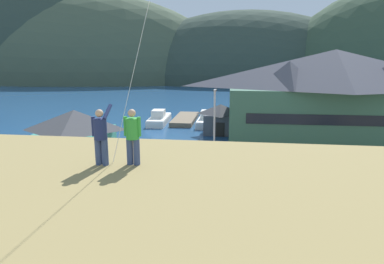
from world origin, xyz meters
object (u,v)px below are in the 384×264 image
object	(u,v)px
parked_car_front_row_red	(124,193)
person_kite_flyer	(101,135)
parked_car_mid_row_near	(367,216)
parked_car_front_row_silver	(293,178)
harbor_lodge	(333,94)
storage_shed_near_lot	(76,139)
wharf_dock	(185,119)
moored_boat_wharfside	(159,119)
parked_car_front_row_end	(211,167)
parked_car_mid_row_far	(7,166)
moored_boat_outer_mooring	(208,120)
person_companion	(133,135)
storage_shed_waterside	(221,119)
parked_car_back_row_left	(199,203)
parking_light_pole	(214,124)

from	to	relation	value
parked_car_front_row_red	person_kite_flyer	bearing A→B (deg)	-73.80
parked_car_mid_row_near	parked_car_front_row_silver	bearing A→B (deg)	118.76
harbor_lodge	storage_shed_near_lot	size ratio (longest dim) A/B	3.40
wharf_dock	moored_boat_wharfside	xyz separation A→B (m)	(-3.62, -2.29, 0.37)
storage_shed_near_lot	parked_car_front_row_silver	world-z (taller)	storage_shed_near_lot
parked_car_front_row_end	storage_shed_near_lot	bearing A→B (deg)	173.69
parked_car_mid_row_far	parked_car_front_row_end	world-z (taller)	same
harbor_lodge	parked_car_mid_row_far	xyz separation A→B (m)	(-29.68, -15.92, -4.64)
harbor_lodge	moored_boat_outer_mooring	xyz separation A→B (m)	(-15.03, 8.81, -4.98)
wharf_dock	person_companion	distance (m)	42.53
storage_shed_waterside	person_kite_flyer	bearing A→B (deg)	-93.78
moored_boat_outer_mooring	person_kite_flyer	world-z (taller)	person_kite_flyer
storage_shed_near_lot	parked_car_back_row_left	world-z (taller)	storage_shed_near_lot
moored_boat_outer_mooring	parked_car_mid_row_near	xyz separation A→B (m)	(11.60, -30.38, 0.34)
parking_light_pole	person_kite_flyer	distance (m)	20.17
harbor_lodge	parked_car_mid_row_near	distance (m)	22.33
parked_car_front_row_silver	moored_boat_outer_mooring	bearing A→B (deg)	108.89
moored_boat_wharfside	parked_car_front_row_red	world-z (taller)	moored_boat_wharfside
parking_light_pole	person_companion	bearing A→B (deg)	-93.85
harbor_lodge	parked_car_back_row_left	world-z (taller)	harbor_lodge
storage_shed_waterside	moored_boat_wharfside	xyz separation A→B (m)	(-9.49, 5.65, -1.30)
person_companion	person_kite_flyer	bearing A→B (deg)	-171.12
person_kite_flyer	moored_boat_outer_mooring	bearing A→B (deg)	89.86
storage_shed_near_lot	moored_boat_outer_mooring	xyz separation A→B (m)	(10.07, 21.52, -2.07)
storage_shed_waterside	parked_car_front_row_red	size ratio (longest dim) A/B	1.07
parked_car_front_row_silver	person_kite_flyer	distance (m)	18.56
parked_car_front_row_silver	person_kite_flyer	bearing A→B (deg)	-119.31
parked_car_mid_row_near	harbor_lodge	bearing A→B (deg)	80.98
harbor_lodge	wharf_dock	bearing A→B (deg)	149.73
parked_car_front_row_silver	person_companion	xyz separation A→B (m)	(-7.53, -14.98, 6.58)
moored_boat_outer_mooring	parked_car_front_row_end	bearing A→B (deg)	-84.64
parked_car_back_row_left	parked_car_mid_row_far	bearing A→B (deg)	163.06
person_kite_flyer	parked_car_front_row_silver	bearing A→B (deg)	60.69
parked_car_back_row_left	person_kite_flyer	bearing A→B (deg)	-101.30
person_kite_flyer	person_companion	bearing A→B (deg)	8.88
storage_shed_near_lot	parked_car_front_row_silver	distance (m)	18.79
moored_boat_outer_mooring	parked_car_front_row_silver	size ratio (longest dim) A/B	1.97
harbor_lodge	person_companion	bearing A→B (deg)	-114.76
moored_boat_outer_mooring	parked_car_front_row_end	size ratio (longest dim) A/B	2.01
parked_car_front_row_silver	person_kite_flyer	size ratio (longest dim) A/B	2.33
storage_shed_near_lot	person_companion	distance (m)	21.61
parked_car_front_row_red	parked_car_mid_row_far	bearing A→B (deg)	160.16
parked_car_front_row_silver	parking_light_pole	world-z (taller)	parking_light_pole
parked_car_front_row_end	person_kite_flyer	bearing A→B (deg)	-97.59
parked_car_back_row_left	parked_car_front_row_silver	bearing A→B (deg)	38.77
parked_car_front_row_red	parking_light_pole	world-z (taller)	parking_light_pole
harbor_lodge	moored_boat_wharfside	size ratio (longest dim) A/B	3.12
parked_car_front_row_silver	parked_car_mid_row_far	world-z (taller)	same
moored_boat_wharfside	parked_car_front_row_silver	distance (m)	29.02
parked_car_back_row_left	parked_car_front_row_end	world-z (taller)	same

